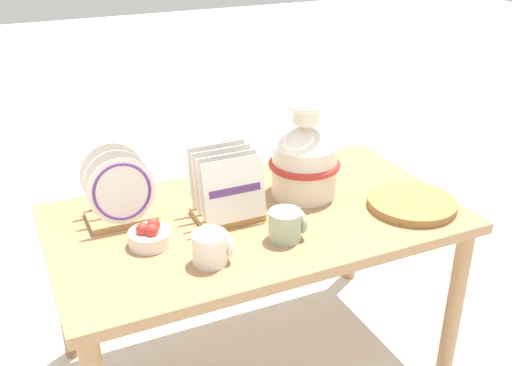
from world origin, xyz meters
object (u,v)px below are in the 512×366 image
at_px(ceramic_vase, 305,157).
at_px(wicker_charger_stack, 412,204).
at_px(dish_rack_round_plates, 119,196).
at_px(dish_rack_square_plates, 227,194).
at_px(mug_sage_glaze, 287,225).
at_px(fruit_bowl, 150,236).
at_px(mug_cream_glaze, 211,248).

relative_size(ceramic_vase, wicker_charger_stack, 1.14).
bearing_deg(wicker_charger_stack, dish_rack_round_plates, 160.71).
distance_m(dish_rack_square_plates, wicker_charger_stack, 0.60).
height_order(ceramic_vase, dish_rack_square_plates, ceramic_vase).
height_order(dish_rack_round_plates, mug_sage_glaze, dish_rack_round_plates).
bearing_deg(dish_rack_square_plates, wicker_charger_stack, -18.64).
bearing_deg(ceramic_vase, fruit_bowl, -169.41).
bearing_deg(dish_rack_square_plates, mug_sage_glaze, -61.07).
xyz_separation_m(ceramic_vase, wicker_charger_stack, (0.27, -0.23, -0.12)).
height_order(mug_sage_glaze, fruit_bowl, mug_sage_glaze).
relative_size(dish_rack_round_plates, mug_cream_glaze, 2.12).
distance_m(dish_rack_round_plates, mug_cream_glaze, 0.38).
height_order(mug_cream_glaze, fruit_bowl, mug_cream_glaze).
bearing_deg(mug_cream_glaze, ceramic_vase, 31.44).
relative_size(ceramic_vase, fruit_bowl, 2.65).
relative_size(dish_rack_round_plates, mug_sage_glaze, 2.12).
bearing_deg(mug_sage_glaze, dish_rack_round_plates, 143.26).
xyz_separation_m(wicker_charger_stack, mug_cream_glaze, (-0.70, -0.03, 0.03)).
distance_m(dish_rack_round_plates, mug_sage_glaze, 0.52).
distance_m(wicker_charger_stack, fruit_bowl, 0.84).
relative_size(dish_rack_square_plates, mug_cream_glaze, 2.05).
distance_m(wicker_charger_stack, mug_cream_glaze, 0.70).
height_order(dish_rack_round_plates, dish_rack_square_plates, dish_rack_round_plates).
height_order(ceramic_vase, mug_cream_glaze, ceramic_vase).
xyz_separation_m(mug_cream_glaze, fruit_bowl, (-0.13, 0.16, -0.02)).
bearing_deg(ceramic_vase, wicker_charger_stack, -40.76).
height_order(dish_rack_round_plates, wicker_charger_stack, dish_rack_round_plates).
bearing_deg(dish_rack_round_plates, mug_cream_glaze, -62.93).
xyz_separation_m(mug_sage_glaze, fruit_bowl, (-0.37, 0.13, -0.02)).
distance_m(dish_rack_round_plates, fruit_bowl, 0.19).
distance_m(dish_rack_round_plates, dish_rack_square_plates, 0.33).
xyz_separation_m(dish_rack_round_plates, mug_sage_glaze, (0.41, -0.31, -0.04)).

